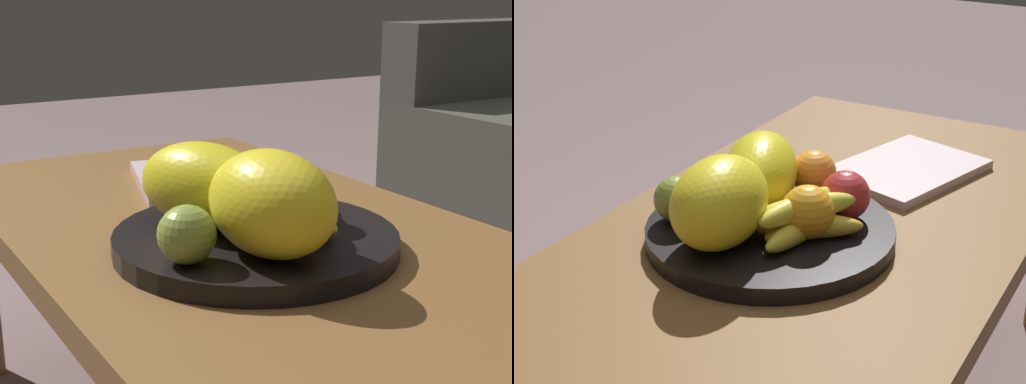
% 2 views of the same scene
% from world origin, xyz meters
% --- Properties ---
extents(coffee_table, '(1.29, 0.58, 0.40)m').
position_xyz_m(coffee_table, '(0.00, 0.00, 0.35)').
color(coffee_table, brown).
rests_on(coffee_table, ground_plane).
extents(fruit_bowl, '(0.35, 0.35, 0.03)m').
position_xyz_m(fruit_bowl, '(0.00, -0.03, 0.41)').
color(fruit_bowl, black).
rests_on(fruit_bowl, coffee_table).
extents(melon_large_front, '(0.21, 0.17, 0.11)m').
position_xyz_m(melon_large_front, '(-0.05, -0.08, 0.47)').
color(melon_large_front, yellow).
rests_on(melon_large_front, fruit_bowl).
extents(melon_smaller_beside, '(0.18, 0.14, 0.12)m').
position_xyz_m(melon_smaller_beside, '(0.08, -0.06, 0.48)').
color(melon_smaller_beside, yellow).
rests_on(melon_smaller_beside, fruit_bowl).
extents(orange_front, '(0.07, 0.07, 0.07)m').
position_xyz_m(orange_front, '(0.01, 0.03, 0.46)').
color(orange_front, orange).
rests_on(orange_front, fruit_bowl).
extents(orange_left, '(0.07, 0.07, 0.07)m').
position_xyz_m(orange_left, '(-0.12, -0.03, 0.46)').
color(orange_left, orange).
rests_on(orange_left, fruit_bowl).
extents(apple_front, '(0.07, 0.07, 0.07)m').
position_xyz_m(apple_front, '(-0.07, 0.05, 0.46)').
color(apple_front, red).
rests_on(apple_front, fruit_bowl).
extents(apple_left, '(0.07, 0.07, 0.07)m').
position_xyz_m(apple_left, '(0.05, -0.15, 0.45)').
color(apple_left, olive).
rests_on(apple_left, fruit_bowl).
extents(banana_bunch, '(0.17, 0.15, 0.06)m').
position_xyz_m(banana_bunch, '(0.01, 0.02, 0.45)').
color(banana_bunch, yellow).
rests_on(banana_bunch, fruit_bowl).
extents(magazine, '(0.29, 0.24, 0.02)m').
position_xyz_m(magazine, '(-0.33, 0.05, 0.40)').
color(magazine, beige).
rests_on(magazine, coffee_table).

